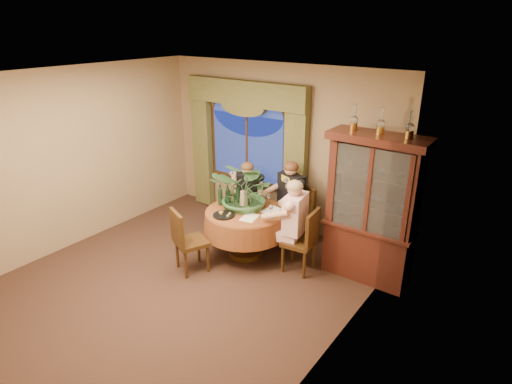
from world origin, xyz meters
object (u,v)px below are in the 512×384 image
Objects in this scene: wine_bottle_0 at (220,195)px; wine_bottle_2 at (228,195)px; oil_lamp_center at (381,121)px; chair_back_right at (297,216)px; chair_back at (244,202)px; centerpiece_plant at (247,167)px; wine_bottle_3 at (232,193)px; chair_right at (299,241)px; chair_front_left at (191,240)px; stoneware_vase at (244,199)px; dining_table at (245,233)px; person_pink at (295,225)px; oil_lamp_left at (354,117)px; olive_bowl at (245,210)px; person_back at (248,197)px; oil_lamp_right at (410,125)px; china_cabinet at (371,210)px; person_scarf at (291,202)px; wine_bottle_1 at (238,194)px.

wine_bottle_0 is 0.12m from wine_bottle_2.
oil_lamp_center is 0.35× the size of chair_back_right.
wine_bottle_0 is at bearing -165.64° from oil_lamp_center.
chair_back is at bearing 32.16° from chair_back_right.
wine_bottle_3 is at bearing 179.18° from centerpiece_plant.
wine_bottle_0 is 1.00× the size of wine_bottle_3.
chair_front_left is at bearing 119.52° from chair_right.
chair_back_right is 3.74× the size of stoneware_vase.
person_pink reaches higher than dining_table.
oil_lamp_left reaches higher than wine_bottle_3.
chair_front_left is 6.09× the size of olive_bowl.
person_back is (-0.46, 0.67, 0.26)m from dining_table.
oil_lamp_right is 1.03× the size of wine_bottle_3.
china_cabinet is at bearing 0.00° from oil_lamp_left.
person_scarf is (-0.13, 0.02, 0.21)m from chair_back_right.
person_back is 0.70m from stoneware_vase.
wine_bottle_0 is (-0.34, -0.16, 0.04)m from stoneware_vase.
wine_bottle_2 is at bearing 88.15° from chair_right.
centerpiece_plant is (0.05, 0.02, 0.52)m from stoneware_vase.
oil_lamp_left is 0.35× the size of chair_front_left.
person_pink is at bearing 63.22° from chair_right.
wine_bottle_0 is 1.00× the size of wine_bottle_1.
person_back is 3.83× the size of wine_bottle_2.
wine_bottle_0 is 0.28m from wine_bottle_1.
olive_bowl is at bearing -23.27° from wine_bottle_3.
chair_right is at bearing 122.63° from person_back.
wine_bottle_2 is (0.02, 0.81, 0.44)m from chair_front_left.
chair_right is at bearing -1.69° from wine_bottle_3.
china_cabinet is 6.12× the size of oil_lamp_center.
wine_bottle_1 is at bearing 77.00° from person_back.
chair_back is at bearing 25.93° from person_scarf.
wine_bottle_0 and wine_bottle_2 have the same top height.
person_pink reaches higher than wine_bottle_2.
wine_bottle_3 is (0.09, -0.54, 0.28)m from person_back.
stoneware_vase is (-0.42, -0.70, 0.19)m from person_scarf.
chair_back_right is 1.19m from wine_bottle_2.
person_back is at bearing 113.92° from chair_back.
person_scarf is at bearing 61.08° from centerpiece_plant.
person_pink is 8.69× the size of olive_bowl.
oil_lamp_left is 1.03× the size of wine_bottle_3.
oil_lamp_right reaches higher than person_back.
wine_bottle_1 is at bearing 107.98° from chair_front_left.
person_back is 0.77m from wine_bottle_0.
stoneware_vase is at bearing 98.67° from chair_front_left.
wine_bottle_3 is (0.22, -0.60, 0.44)m from chair_back.
person_scarf is 8.76× the size of olive_bowl.
person_pink is (1.38, -0.60, 0.21)m from chair_back.
person_pink is at bearing 117.90° from chair_back.
chair_front_left is at bearing -90.05° from wine_bottle_3.
chair_back_right is 0.92m from person_back.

